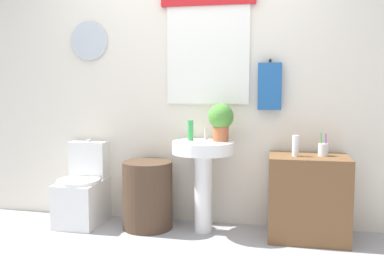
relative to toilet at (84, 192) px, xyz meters
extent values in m
cube|color=silver|center=(0.95, 0.27, 1.02)|extent=(4.40, 0.10, 2.60)
cube|color=white|center=(1.11, 0.20, 1.24)|extent=(0.73, 0.03, 0.86)
cylinder|color=silver|center=(0.00, 0.20, 1.38)|extent=(0.35, 0.03, 0.35)
cylinder|color=black|center=(1.65, 0.19, 1.18)|extent=(0.02, 0.06, 0.02)
cube|color=#235BA3|center=(1.65, 0.17, 0.96)|extent=(0.20, 0.05, 0.40)
cube|color=white|center=(0.00, -0.03, -0.09)|extent=(0.36, 0.50, 0.39)
cylinder|color=white|center=(0.00, -0.09, 0.12)|extent=(0.38, 0.38, 0.03)
cube|color=white|center=(0.00, 0.14, 0.28)|extent=(0.34, 0.18, 0.34)
cylinder|color=silver|center=(0.00, 0.14, 0.45)|extent=(0.04, 0.04, 0.02)
cylinder|color=#4C3828|center=(0.62, -0.03, 0.01)|extent=(0.44, 0.44, 0.59)
cylinder|color=white|center=(1.11, -0.03, 0.06)|extent=(0.15, 0.15, 0.68)
cylinder|color=white|center=(1.11, -0.03, 0.44)|extent=(0.53, 0.53, 0.10)
cylinder|color=silver|center=(1.11, 0.09, 0.54)|extent=(0.03, 0.03, 0.10)
cube|color=brown|center=(1.98, -0.03, 0.06)|extent=(0.63, 0.44, 0.68)
cylinder|color=green|center=(0.99, 0.02, 0.58)|extent=(0.05, 0.05, 0.17)
cylinder|color=#AD5B38|center=(1.25, 0.03, 0.56)|extent=(0.13, 0.13, 0.12)
sphere|color=#4C8E38|center=(1.25, 0.03, 0.70)|extent=(0.22, 0.22, 0.22)
cylinder|color=white|center=(1.87, -0.07, 0.48)|extent=(0.05, 0.05, 0.17)
cylinder|color=silver|center=(2.09, -0.01, 0.45)|extent=(0.08, 0.08, 0.10)
cylinder|color=purple|center=(2.10, -0.02, 0.49)|extent=(0.01, 0.03, 0.18)
cylinder|color=green|center=(2.07, -0.02, 0.49)|extent=(0.01, 0.04, 0.18)
camera|label=1|loc=(1.68, -3.45, 0.95)|focal=38.79mm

